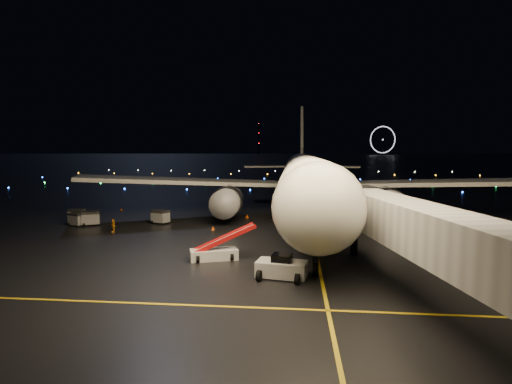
# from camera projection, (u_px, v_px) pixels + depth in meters

# --- Properties ---
(ground) EXTENTS (2000.00, 2000.00, 0.00)m
(ground) POSITION_uv_depth(u_px,v_px,m) (283.00, 162.00, 332.68)
(ground) COLOR black
(ground) RESTS_ON ground
(lane_centre) EXTENTS (0.25, 80.00, 0.02)m
(lane_centre) POSITION_uv_depth(u_px,v_px,m) (311.00, 230.00, 49.46)
(lane_centre) COLOR gold
(lane_centre) RESTS_ON ground
(lane_cross) EXTENTS (60.00, 0.25, 0.02)m
(lane_cross) POSITION_uv_depth(u_px,v_px,m) (68.00, 300.00, 26.34)
(lane_cross) COLOR gold
(lane_cross) RESTS_ON ground
(airliner) EXTENTS (67.41, 64.07, 19.01)m
(airliner) POSITION_uv_depth(u_px,v_px,m) (305.00, 152.00, 59.29)
(airliner) COLOR silver
(airliner) RESTS_ON ground
(pushback_tug) EXTENTS (4.15, 2.68, 1.84)m
(pushback_tug) POSITION_uv_depth(u_px,v_px,m) (282.00, 266.00, 31.07)
(pushback_tug) COLOR silver
(pushback_tug) RESTS_ON ground
(belt_loader) EXTENTS (6.46, 3.60, 3.03)m
(belt_loader) POSITION_uv_depth(u_px,v_px,m) (214.00, 243.00, 36.06)
(belt_loader) COLOR silver
(belt_loader) RESTS_ON ground
(crew_c) EXTENTS (0.98, 0.93, 1.63)m
(crew_c) POSITION_uv_depth(u_px,v_px,m) (113.00, 226.00, 47.96)
(crew_c) COLOR orange
(crew_c) RESTS_ON ground
(safety_cone_0) EXTENTS (0.51, 0.51, 0.49)m
(safety_cone_0) POSITION_uv_depth(u_px,v_px,m) (213.00, 228.00, 49.39)
(safety_cone_0) COLOR #F65107
(safety_cone_0) RESTS_ON ground
(safety_cone_1) EXTENTS (0.56, 0.56, 0.56)m
(safety_cone_1) POSITION_uv_depth(u_px,v_px,m) (247.00, 216.00, 58.16)
(safety_cone_1) COLOR #F65107
(safety_cone_1) RESTS_ON ground
(safety_cone_2) EXTENTS (0.55, 0.55, 0.54)m
(safety_cone_2) POSITION_uv_depth(u_px,v_px,m) (223.00, 219.00, 56.02)
(safety_cone_2) COLOR #F65107
(safety_cone_2) RESTS_ON ground
(safety_cone_3) EXTENTS (0.55, 0.55, 0.51)m
(safety_cone_3) POSITION_uv_depth(u_px,v_px,m) (121.00, 209.00, 65.04)
(safety_cone_3) COLOR #F65107
(safety_cone_3) RESTS_ON ground
(ferris_wheel) EXTENTS (49.33, 16.80, 52.00)m
(ferris_wheel) POSITION_uv_depth(u_px,v_px,m) (383.00, 141.00, 729.31)
(ferris_wheel) COLOR black
(ferris_wheel) RESTS_ON ground
(radio_mast) EXTENTS (1.80, 1.80, 64.00)m
(radio_mast) POSITION_uv_depth(u_px,v_px,m) (259.00, 138.00, 770.53)
(radio_mast) COLOR black
(radio_mast) RESTS_ON ground
(taxiway_lights) EXTENTS (164.00, 92.00, 0.36)m
(taxiway_lights) POSITION_uv_depth(u_px,v_px,m) (267.00, 177.00, 140.66)
(taxiway_lights) COLOR black
(taxiway_lights) RESTS_ON ground
(baggage_cart_0) EXTENTS (2.54, 2.20, 1.81)m
(baggage_cart_0) POSITION_uv_depth(u_px,v_px,m) (160.00, 217.00, 53.75)
(baggage_cart_0) COLOR gray
(baggage_cart_0) RESTS_ON ground
(baggage_cart_1) EXTENTS (2.38, 2.05, 1.70)m
(baggage_cart_1) POSITION_uv_depth(u_px,v_px,m) (77.00, 219.00, 52.19)
(baggage_cart_1) COLOR gray
(baggage_cart_1) RESTS_ON ground
(baggage_cart_2) EXTENTS (2.07, 1.50, 1.70)m
(baggage_cart_2) POSITION_uv_depth(u_px,v_px,m) (77.00, 215.00, 55.39)
(baggage_cart_2) COLOR gray
(baggage_cart_2) RESTS_ON ground
(baggage_cart_3) EXTENTS (2.64, 2.32, 1.87)m
(baggage_cart_3) POSITION_uv_depth(u_px,v_px,m) (91.00, 218.00, 52.45)
(baggage_cart_3) COLOR gray
(baggage_cart_3) RESTS_ON ground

